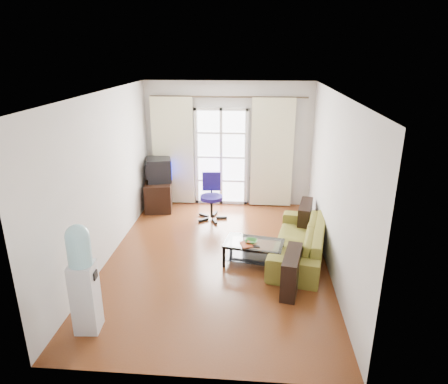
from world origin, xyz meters
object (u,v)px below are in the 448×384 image
at_px(sofa, 299,241).
at_px(crt_tv, 158,170).
at_px(coffee_table, 254,250).
at_px(water_cooler, 83,277).
at_px(tv_stand, 159,195).
at_px(task_chair, 212,206).

distance_m(sofa, crt_tv, 3.56).
distance_m(coffee_table, water_cooler, 2.75).
bearing_deg(water_cooler, tv_stand, 86.95).
bearing_deg(coffee_table, task_chair, 116.32).
relative_size(crt_tv, task_chair, 0.70).
xyz_separation_m(sofa, coffee_table, (-0.75, -0.29, -0.05)).
relative_size(coffee_table, water_cooler, 0.71).
bearing_deg(coffee_table, crt_tv, 131.94).
relative_size(sofa, task_chair, 2.26).
bearing_deg(sofa, tv_stand, -113.18).
height_order(coffee_table, task_chair, task_chair).
bearing_deg(tv_stand, coffee_table, -56.80).
relative_size(tv_stand, crt_tv, 1.27).
height_order(tv_stand, task_chair, task_chair).
height_order(task_chair, water_cooler, water_cooler).
xyz_separation_m(tv_stand, water_cooler, (0.08, -4.07, 0.44)).
bearing_deg(tv_stand, task_chair, -31.23).
bearing_deg(tv_stand, crt_tv, 80.86).
bearing_deg(sofa, crt_tv, -114.05).
xyz_separation_m(coffee_table, water_cooler, (-2.02, -1.80, 0.50)).
distance_m(coffee_table, crt_tv, 3.21).
height_order(tv_stand, water_cooler, water_cooler).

